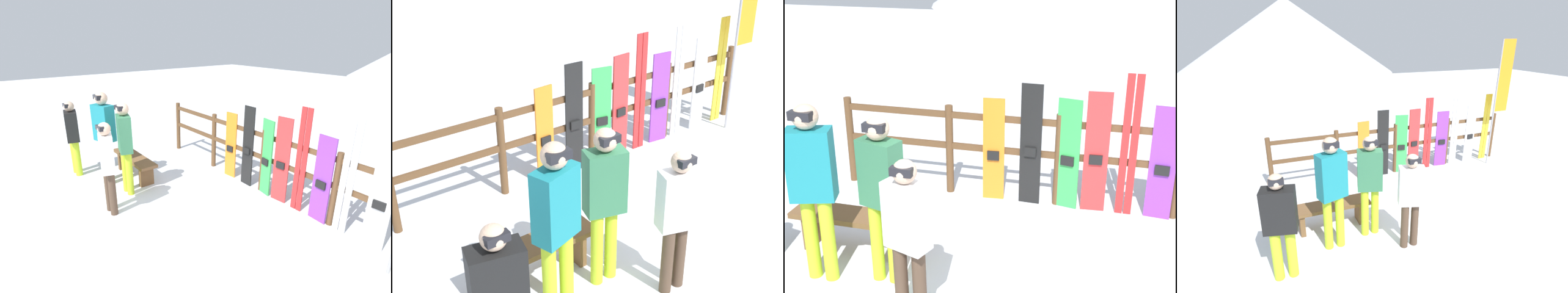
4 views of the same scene
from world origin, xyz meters
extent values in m
cylinder|color=brown|center=(-2.85, 2.08, 0.60)|extent=(0.10, 0.10, 1.21)
cylinder|color=brown|center=(-1.42, 2.08, 0.60)|extent=(0.10, 0.10, 1.21)
cylinder|color=brown|center=(0.00, 2.08, 0.60)|extent=(0.10, 0.10, 1.21)
cube|color=brown|center=(0.00, 2.08, 0.66)|extent=(5.69, 0.05, 0.08)
cube|color=brown|center=(0.00, 2.08, 1.09)|extent=(5.69, 0.05, 0.08)
cube|color=brown|center=(-1.98, 0.41, 0.42)|extent=(1.35, 0.36, 0.06)
cube|color=brown|center=(-2.49, 0.41, 0.19)|extent=(0.08, 0.29, 0.39)
cube|color=brown|center=(-1.48, 0.41, 0.19)|extent=(0.08, 0.29, 0.39)
cylinder|color=#4C3828|center=(-1.04, -0.52, 0.38)|extent=(0.12, 0.12, 0.76)
cylinder|color=#4C3828|center=(-0.87, -0.52, 0.38)|extent=(0.12, 0.12, 0.76)
cube|color=white|center=(-0.95, -0.52, 1.06)|extent=(0.42, 0.32, 0.60)
sphere|color=#D8B293|center=(-0.95, -0.52, 1.46)|extent=(0.20, 0.20, 0.20)
cube|color=black|center=(-0.95, -0.58, 1.48)|extent=(0.18, 0.07, 0.07)
cylinder|color=#B7D826|center=(-2.15, -0.13, 0.44)|extent=(0.13, 0.13, 0.88)
cylinder|color=#B7D826|center=(-1.96, -0.13, 0.44)|extent=(0.13, 0.13, 0.88)
cube|color=teal|center=(-2.06, -0.13, 1.23)|extent=(0.47, 0.34, 0.70)
sphere|color=#D8B293|center=(-2.06, -0.13, 1.70)|extent=(0.24, 0.24, 0.24)
cube|color=black|center=(-2.06, -0.20, 1.73)|extent=(0.22, 0.08, 0.08)
cylinder|color=#B7D826|center=(-1.51, 0.00, 0.42)|extent=(0.13, 0.13, 0.83)
cylinder|color=#B7D826|center=(-1.33, 0.00, 0.42)|extent=(0.13, 0.13, 0.83)
cube|color=#33724C|center=(-1.42, 0.00, 1.16)|extent=(0.43, 0.31, 0.66)
sphere|color=#D8B293|center=(-1.42, 0.00, 1.61)|extent=(0.23, 0.23, 0.23)
cube|color=black|center=(-1.42, -0.06, 1.64)|extent=(0.20, 0.08, 0.08)
cube|color=orange|center=(-0.82, 2.02, 0.68)|extent=(0.28, 0.05, 1.36)
cube|color=black|center=(-0.82, 2.00, 0.61)|extent=(0.15, 0.04, 0.12)
cube|color=black|center=(-0.34, 2.02, 0.79)|extent=(0.27, 0.04, 1.58)
cube|color=black|center=(-0.34, 2.00, 0.71)|extent=(0.15, 0.04, 0.12)
cube|color=green|center=(0.12, 2.02, 0.71)|extent=(0.29, 0.08, 1.42)
cube|color=black|center=(0.12, 2.00, 0.64)|extent=(0.17, 0.06, 0.12)
cube|color=red|center=(0.46, 2.02, 0.77)|extent=(0.29, 0.05, 1.54)
cube|color=black|center=(0.46, 2.00, 0.69)|extent=(0.16, 0.04, 0.12)
cube|color=red|center=(0.78, 2.03, 0.89)|extent=(0.09, 0.02, 1.77)
cube|color=red|center=(0.89, 2.03, 0.89)|extent=(0.09, 0.02, 1.77)
cube|color=purple|center=(1.23, 2.02, 0.71)|extent=(0.31, 0.05, 1.42)
cube|color=black|center=(1.23, 2.00, 0.64)|extent=(0.17, 0.05, 0.12)
camera|label=1|loc=(3.45, -2.04, 2.80)|focal=28.00mm
camera|label=2|loc=(-4.17, -3.44, 3.81)|focal=50.00mm
camera|label=3|loc=(0.66, -4.22, 3.23)|focal=50.00mm
camera|label=4|loc=(-2.92, -4.07, 3.17)|focal=28.00mm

